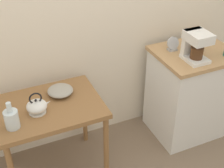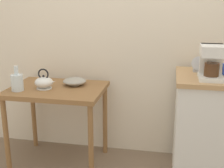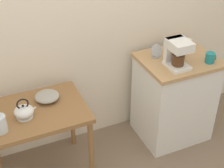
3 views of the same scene
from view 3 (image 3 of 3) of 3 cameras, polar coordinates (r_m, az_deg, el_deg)
ground_plane at (r=3.42m, az=-1.23°, el=-11.88°), size 8.00×8.00×0.00m
back_wall at (r=3.02m, az=-3.01°, el=13.48°), size 4.40×0.10×2.80m
wooden_table at (r=2.88m, az=-12.75°, el=-5.94°), size 0.83×0.62×0.74m
kitchen_counter at (r=3.43m, az=10.49°, el=-2.33°), size 0.71×0.59×0.91m
bowl_stoneware at (r=2.90m, az=-11.04°, el=-2.08°), size 0.21×0.21×0.07m
teakettle at (r=2.74m, az=-14.79°, el=-4.55°), size 0.19×0.16×0.18m
glass_carafe_vase at (r=2.64m, az=-18.67°, el=-6.40°), size 0.10×0.10×0.21m
coffee_maker at (r=3.00m, az=11.06°, el=5.39°), size 0.18×0.22×0.26m
mug_blue at (r=3.24m, az=11.59°, el=5.54°), size 0.09×0.08×0.09m
mug_small_cream at (r=3.42m, az=12.82°, el=6.85°), size 0.08×0.08×0.08m
mug_dark_teal at (r=3.18m, az=16.44°, el=4.35°), size 0.09×0.09×0.10m
table_clock at (r=3.16m, az=7.62°, el=5.49°), size 0.12×0.06×0.13m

